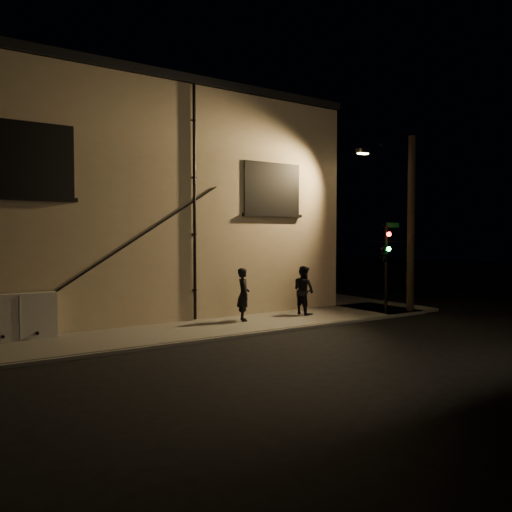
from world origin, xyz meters
TOP-DOWN VIEW (x-y plane):
  - ground at (0.00, 0.00)m, footprint 90.00×90.00m
  - sidewalk at (1.22, 4.39)m, footprint 21.00×16.00m
  - building at (-3.00, 8.99)m, footprint 16.20×12.23m
  - utility_cabinet at (-7.57, 2.70)m, footprint 2.05×0.34m
  - pedestrian_a at (-0.40, 1.90)m, footprint 0.67×0.80m
  - pedestrian_b at (2.27, 1.83)m, footprint 0.77×0.95m
  - traffic_signal at (5.02, 0.26)m, footprint 1.32×2.08m
  - streetlamp_pole at (6.40, 0.32)m, footprint 2.02×1.39m

SIDE VIEW (x-z plane):
  - ground at x=0.00m, z-range 0.00..0.00m
  - sidewalk at x=1.22m, z-range 0.00..0.12m
  - utility_cabinet at x=-7.57m, z-range 0.12..1.47m
  - pedestrian_b at x=2.27m, z-range 0.12..1.98m
  - pedestrian_a at x=-0.40m, z-range 0.12..2.00m
  - traffic_signal at x=5.02m, z-range 0.73..4.26m
  - streetlamp_pole at x=6.40m, z-range 0.23..7.35m
  - building at x=-3.00m, z-range 0.00..8.80m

